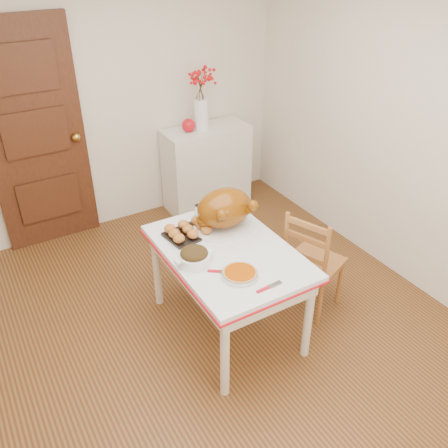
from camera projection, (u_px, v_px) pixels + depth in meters
floor at (217, 333)px, 3.64m from camera, size 3.50×4.00×0.00m
wall_back at (108, 101)px, 4.45m from camera, size 3.50×0.00×2.50m
wall_right at (411, 134)px, 3.74m from camera, size 0.00×4.00×2.50m
door_back at (36, 139)px, 4.24m from camera, size 0.85×0.06×2.06m
sideboard at (207, 168)px, 5.10m from camera, size 0.89×0.39×0.89m
kitchen_table at (227, 290)px, 3.52m from camera, size 0.83×1.20×0.72m
chair_oak at (314, 260)px, 3.69m from camera, size 0.51×0.51×0.88m
berry_vase at (201, 98)px, 4.68m from camera, size 0.33×0.33×0.64m
apple at (188, 125)px, 4.75m from camera, size 0.13×0.13×0.13m
turkey_platter at (224, 210)px, 3.49m from camera, size 0.59×0.54×0.31m
pumpkin_pie at (240, 273)px, 3.06m from camera, size 0.26×0.26×0.05m
stuffing_dish at (194, 256)px, 3.17m from camera, size 0.28×0.23×0.11m
rolls_tray at (188, 230)px, 3.46m from camera, size 0.34×0.29×0.08m
pie_server at (269, 287)px, 2.98m from camera, size 0.19×0.06×0.01m
carving_knife at (224, 272)px, 3.11m from camera, size 0.21×0.17×0.01m
drinking_glass at (199, 211)px, 3.67m from camera, size 0.06×0.06×0.10m
shaker_pair at (233, 205)px, 3.78m from camera, size 0.09×0.05×0.08m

